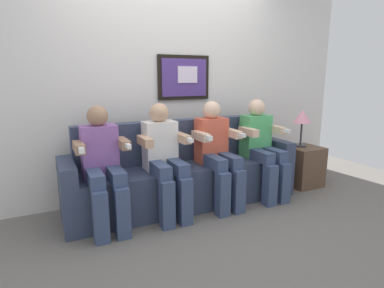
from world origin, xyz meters
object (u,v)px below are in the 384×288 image
object	(u,v)px
side_table_right	(303,166)
person_leftmost	(103,163)
table_lamp	(302,118)
person_right_center	(217,150)
person_rightmost	(262,145)
couch	(185,176)
person_left_center	(164,156)

from	to	relation	value
side_table_right	person_leftmost	bearing A→B (deg)	-178.58
person_leftmost	table_lamp	xyz separation A→B (m)	(2.46, 0.10, 0.25)
person_right_center	person_rightmost	xyz separation A→B (m)	(0.59, 0.00, -0.00)
person_right_center	table_lamp	bearing A→B (deg)	4.62
couch	person_right_center	size ratio (longest dim) A/B	2.25
person_right_center	table_lamp	xyz separation A→B (m)	(1.28, 0.10, 0.25)
table_lamp	person_left_center	bearing A→B (deg)	-176.85
table_lamp	couch	bearing A→B (deg)	177.61
person_leftmost	side_table_right	xyz separation A→B (m)	(2.48, 0.06, -0.36)
person_rightmost	side_table_right	xyz separation A→B (m)	(0.72, 0.06, -0.36)
person_right_center	person_left_center	bearing A→B (deg)	179.95
person_rightmost	table_lamp	distance (m)	0.74
couch	side_table_right	size ratio (longest dim) A/B	5.00
couch	person_left_center	size ratio (longest dim) A/B	2.25
person_leftmost	person_rightmost	distance (m)	1.77
couch	person_leftmost	bearing A→B (deg)	-169.17
person_leftmost	person_rightmost	size ratio (longest dim) A/B	1.00
person_left_center	person_leftmost	bearing A→B (deg)	-179.95
side_table_right	couch	bearing A→B (deg)	176.16
couch	table_lamp	size ratio (longest dim) A/B	5.44
person_leftmost	table_lamp	size ratio (longest dim) A/B	2.41
person_rightmost	person_left_center	bearing A→B (deg)	180.00
couch	side_table_right	xyz separation A→B (m)	(1.60, -0.11, -0.06)
couch	person_left_center	bearing A→B (deg)	-150.16
person_left_center	side_table_right	size ratio (longest dim) A/B	2.22
couch	person_right_center	bearing A→B (deg)	-29.87
person_rightmost	side_table_right	size ratio (longest dim) A/B	2.22
person_leftmost	person_right_center	bearing A→B (deg)	0.00
person_right_center	table_lamp	distance (m)	1.31
couch	side_table_right	bearing A→B (deg)	-3.84
person_rightmost	table_lamp	bearing A→B (deg)	8.47
person_right_center	person_rightmost	world-z (taller)	same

